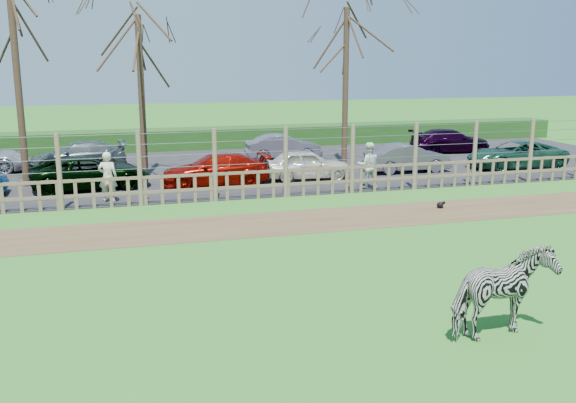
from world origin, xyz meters
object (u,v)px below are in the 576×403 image
object	(u,v)px
visitor_a	(108,177)
car_4	(306,164)
car_13	(450,141)
car_2	(91,173)
visitor_b	(368,165)
car_5	(407,158)
tree_right	(346,48)
car_9	(78,155)
car_6	(516,155)
tree_left	(14,35)
tree_mid	(140,57)
zebra	(503,293)
car_3	(215,170)
crow	(441,205)
car_11	(283,147)

from	to	relation	value
visitor_a	car_4	world-z (taller)	visitor_a
car_4	car_13	world-z (taller)	same
car_2	car_4	xyz separation A→B (m)	(8.32, -0.36, 0.00)
visitor_b	car_2	size ratio (longest dim) A/B	0.40
car_2	car_5	size ratio (longest dim) A/B	1.19
tree_right	car_2	xyz separation A→B (m)	(-11.12, -2.71, -4.60)
car_9	car_13	bearing A→B (deg)	86.30
car_6	tree_left	bearing A→B (deg)	-89.85
tree_left	car_13	bearing A→B (deg)	10.35
tree_left	tree_mid	world-z (taller)	tree_left
car_6	car_2	bearing A→B (deg)	-86.62
zebra	car_3	size ratio (longest dim) A/B	0.46
car_9	car_13	size ratio (longest dim) A/B	1.00
tree_mid	car_5	size ratio (longest dim) A/B	1.87
crow	car_9	xyz separation A→B (m)	(-11.60, 11.16, 0.52)
car_9	car_6	bearing A→B (deg)	70.45
car_11	car_13	distance (m)	8.98
tree_right	car_4	bearing A→B (deg)	-132.39
crow	car_13	world-z (taller)	car_13
car_6	car_4	bearing A→B (deg)	-85.56
tree_right	crow	distance (m)	10.44
tree_mid	car_4	bearing A→B (deg)	-22.47
tree_right	visitor_b	world-z (taller)	tree_right
crow	car_4	xyz separation A→B (m)	(-2.68, 6.03, 0.52)
visitor_b	car_3	bearing A→B (deg)	-10.60
tree_left	car_3	xyz separation A→B (m)	(6.96, -1.79, -4.98)
car_5	car_11	distance (m)	6.45
tree_mid	car_2	xyz separation A→B (m)	(-2.12, -2.21, -4.23)
crow	zebra	bearing A→B (deg)	-113.35
car_9	car_11	distance (m)	9.45
tree_left	car_9	size ratio (longest dim) A/B	1.90
zebra	car_9	xyz separation A→B (m)	(-7.62, 20.38, -0.17)
car_3	car_5	xyz separation A→B (m)	(8.44, 0.68, 0.00)
car_3	car_9	size ratio (longest dim) A/B	1.00
crow	car_2	xyz separation A→B (m)	(-11.01, 6.39, 0.52)
tree_right	visitor_b	distance (m)	7.08
car_2	car_13	distance (m)	18.50
car_9	car_11	xyz separation A→B (m)	(9.45, 0.25, 0.00)
visitor_a	car_3	world-z (taller)	visitor_a
tree_left	car_11	size ratio (longest dim) A/B	2.16
car_5	car_6	size ratio (longest dim) A/B	0.84
visitor_b	car_13	distance (m)	10.99
tree_left	car_6	bearing A→B (deg)	-4.45
crow	car_5	size ratio (longest dim) A/B	0.08
crow	car_4	bearing A→B (deg)	114.00
tree_left	car_4	world-z (taller)	tree_left
tree_left	car_13	xyz separation A→B (m)	(20.22, 3.69, -4.98)
car_2	car_13	bearing A→B (deg)	-81.58
tree_left	car_3	distance (m)	8.74
tree_right	car_3	bearing A→B (deg)	-153.30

